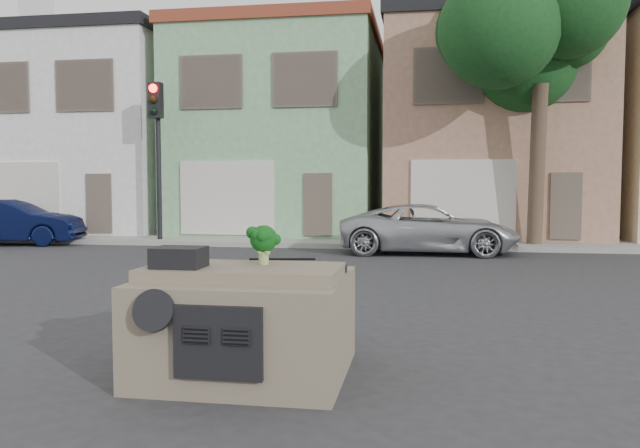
% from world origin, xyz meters
% --- Properties ---
extents(ground_plane, '(120.00, 120.00, 0.00)m').
position_xyz_m(ground_plane, '(0.00, 0.00, 0.00)').
color(ground_plane, '#303033').
rests_on(ground_plane, ground).
extents(sidewalk, '(40.00, 3.00, 0.15)m').
position_xyz_m(sidewalk, '(0.00, 10.50, 0.07)').
color(sidewalk, gray).
rests_on(sidewalk, ground).
extents(townhouse_white, '(7.20, 8.20, 7.55)m').
position_xyz_m(townhouse_white, '(-11.00, 14.50, 3.77)').
color(townhouse_white, white).
rests_on(townhouse_white, ground).
extents(townhouse_mint, '(7.20, 8.20, 7.55)m').
position_xyz_m(townhouse_mint, '(-3.50, 14.50, 3.77)').
color(townhouse_mint, '#7FB380').
rests_on(townhouse_mint, ground).
extents(townhouse_tan, '(7.20, 8.20, 7.55)m').
position_xyz_m(townhouse_tan, '(4.00, 14.50, 3.77)').
color(townhouse_tan, '#A4775E').
rests_on(townhouse_tan, ground).
extents(navy_sedan, '(4.50, 2.45, 1.41)m').
position_xyz_m(navy_sedan, '(-10.96, 8.52, 0.00)').
color(navy_sedan, black).
rests_on(navy_sedan, ground).
extents(silver_pickup, '(4.93, 2.36, 1.36)m').
position_xyz_m(silver_pickup, '(1.92, 8.29, 0.00)').
color(silver_pickup, '#B2B3BA').
rests_on(silver_pickup, ground).
extents(traffic_signal, '(0.40, 0.40, 5.10)m').
position_xyz_m(traffic_signal, '(-6.50, 9.50, 2.55)').
color(traffic_signal, black).
rests_on(traffic_signal, ground).
extents(tree_near, '(4.40, 4.00, 8.50)m').
position_xyz_m(tree_near, '(5.00, 9.80, 4.25)').
color(tree_near, '#154119').
rests_on(tree_near, ground).
extents(car_dashboard, '(2.00, 1.80, 1.12)m').
position_xyz_m(car_dashboard, '(0.00, -3.00, 0.56)').
color(car_dashboard, '#746854').
rests_on(car_dashboard, ground).
extents(instrument_hump, '(0.48, 0.38, 0.20)m').
position_xyz_m(instrument_hump, '(-0.58, -3.35, 1.22)').
color(instrument_hump, black).
rests_on(instrument_hump, car_dashboard).
extents(wiper_arm, '(0.69, 0.15, 0.02)m').
position_xyz_m(wiper_arm, '(0.28, -2.62, 1.13)').
color(wiper_arm, black).
rests_on(wiper_arm, car_dashboard).
extents(broccoli, '(0.41, 0.41, 0.41)m').
position_xyz_m(broccoli, '(0.17, -2.99, 1.32)').
color(broccoli, '#0B3B0E').
rests_on(broccoli, car_dashboard).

